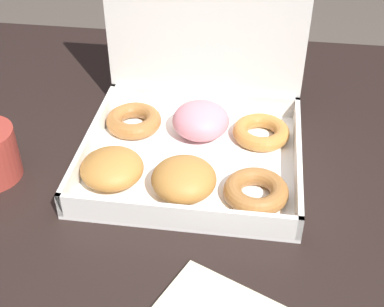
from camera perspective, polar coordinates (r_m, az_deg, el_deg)
dining_table at (r=0.95m, az=3.12°, el=-5.24°), size 1.21×0.92×0.78m
donut_box at (r=0.86m, az=-0.15°, el=3.02°), size 0.34×0.32×0.33m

